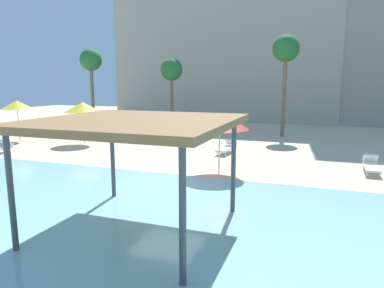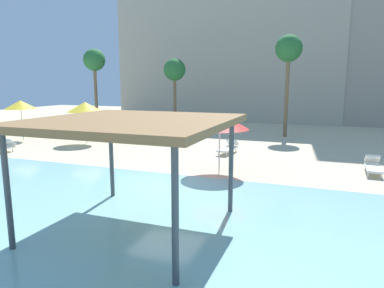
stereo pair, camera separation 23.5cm
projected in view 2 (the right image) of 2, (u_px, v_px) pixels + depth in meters
ground_plane at (167, 185)px, 13.17m from camera, size 80.00×80.00×0.00m
lagoon_water at (76, 244)px, 8.33m from camera, size 44.00×13.50×0.04m
shade_pavilion at (132, 125)px, 8.76m from camera, size 4.84×4.84×2.96m
beach_umbrella_yellow_0 at (20, 105)px, 23.46m from camera, size 2.08×2.08×2.72m
beach_umbrella_red_2 at (220, 121)px, 14.59m from camera, size 2.49×2.49×2.62m
beach_umbrella_yellow_3 at (85, 107)px, 22.15m from camera, size 2.28×2.28×2.68m
lounge_chair_0 at (373, 166)px, 14.97m from camera, size 0.67×1.92×0.74m
lounge_chair_1 at (1, 147)px, 19.28m from camera, size 0.63×1.90×0.74m
lounge_chair_2 at (229, 147)px, 19.28m from camera, size 0.82×1.95×0.74m
palm_tree_1 at (175, 71)px, 29.67m from camera, size 1.90×1.90×5.99m
palm_tree_2 at (289, 51)px, 24.41m from camera, size 1.90×1.90×7.27m
palm_tree_3 at (94, 62)px, 30.18m from camera, size 1.90×1.90×6.85m
hotel_block_0 at (234, 53)px, 39.55m from camera, size 23.45×11.11×14.65m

